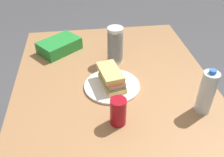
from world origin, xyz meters
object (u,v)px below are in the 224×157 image
paper_plate (112,86)px  sandwich (111,78)px  chip_bag (59,46)px  water_bottle_tall (207,92)px  plastic_cup_stack (115,45)px  dining_table (117,113)px  soda_can_red (118,112)px

paper_plate → sandwich: (0.00, 0.00, 0.05)m
chip_bag → water_bottle_tall: size_ratio=1.09×
plastic_cup_stack → chip_bag: bearing=63.1°
dining_table → chip_bag: (0.47, 0.27, 0.13)m
paper_plate → plastic_cup_stack: (0.23, -0.05, 0.10)m
paper_plate → water_bottle_tall: size_ratio=1.27×
dining_table → soda_can_red: (-0.15, 0.02, 0.16)m
water_bottle_tall → sandwich: bearing=59.7°
plastic_cup_stack → paper_plate: bearing=168.0°
paper_plate → soda_can_red: soda_can_red is taller
paper_plate → soda_can_red: bearing=178.3°
chip_bag → plastic_cup_stack: (-0.16, -0.31, 0.07)m
dining_table → plastic_cup_stack: plastic_cup_stack is taller
soda_can_red → water_bottle_tall: size_ratio=0.58×
sandwich → paper_plate: bearing=-142.1°
soda_can_red → dining_table: bearing=-7.6°
sandwich → soda_can_red: soda_can_red is taller
sandwich → plastic_cup_stack: plastic_cup_stack is taller
sandwich → soda_can_red: size_ratio=1.60×
paper_plate → water_bottle_tall: bearing=-120.0°
dining_table → sandwich: (0.09, 0.02, 0.15)m
paper_plate → chip_bag: size_ratio=1.17×
water_bottle_tall → paper_plate: bearing=60.0°
sandwich → water_bottle_tall: size_ratio=0.92×
water_bottle_tall → plastic_cup_stack: bearing=36.1°
chip_bag → plastic_cup_stack: plastic_cup_stack is taller
dining_table → paper_plate: size_ratio=5.45×
chip_bag → water_bottle_tall: bearing=98.2°
chip_bag → soda_can_red: bearing=74.0°
sandwich → chip_bag: 0.46m
dining_table → soda_can_red: soda_can_red is taller
soda_can_red → water_bottle_tall: (0.02, -0.37, 0.04)m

